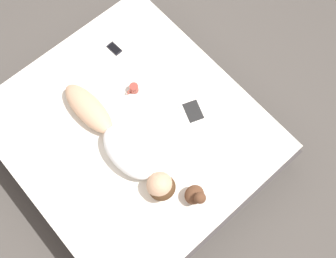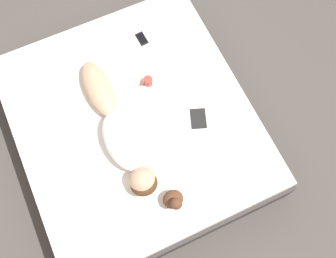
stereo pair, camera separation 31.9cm
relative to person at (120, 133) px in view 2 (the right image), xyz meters
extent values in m
plane|color=#4C4742|center=(-0.15, -0.11, -0.60)|extent=(12.00, 12.00, 0.00)
cube|color=#383333|center=(-0.15, -0.11, -0.42)|extent=(1.97, 2.16, 0.36)
cube|color=silver|center=(-0.15, -0.11, -0.16)|extent=(1.91, 2.10, 0.14)
ellipsoid|color=tan|center=(0.01, -0.44, -0.02)|extent=(0.23, 0.56, 0.15)
ellipsoid|color=white|center=(0.00, 0.07, 0.00)|extent=(0.31, 0.54, 0.19)
ellipsoid|color=#472D19|center=(-0.01, 0.46, 0.02)|extent=(0.22, 0.20, 0.11)
sphere|color=tan|center=(-0.01, 0.43, 0.01)|extent=(0.21, 0.21, 0.21)
cube|color=silver|center=(-0.83, 0.20, -0.09)|extent=(0.28, 0.31, 0.01)
cube|color=silver|center=(-0.64, 0.12, -0.09)|extent=(0.28, 0.31, 0.01)
cube|color=black|center=(-0.64, 0.12, -0.08)|extent=(0.19, 0.22, 0.00)
cylinder|color=#993D33|center=(-0.40, -0.35, -0.05)|extent=(0.07, 0.07, 0.08)
cylinder|color=black|center=(-0.40, -0.35, -0.02)|extent=(0.06, 0.06, 0.00)
torus|color=#993D33|center=(-0.36, -0.35, -0.05)|extent=(0.06, 0.01, 0.06)
cube|color=black|center=(-0.53, -0.79, -0.09)|extent=(0.08, 0.14, 0.01)
cube|color=black|center=(-0.53, -0.79, -0.08)|extent=(0.07, 0.12, 0.00)
ellipsoid|color=brown|center=(-0.16, 0.65, -0.03)|extent=(0.16, 0.14, 0.13)
sphere|color=brown|center=(-0.16, 0.71, 0.07)|extent=(0.09, 0.09, 0.09)
camera|label=1|loc=(0.36, 0.95, 2.95)|focal=42.00mm
camera|label=2|loc=(0.10, 1.12, 2.95)|focal=42.00mm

